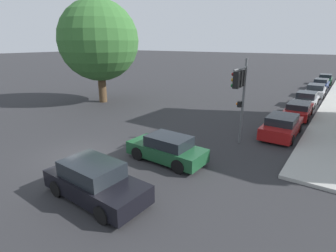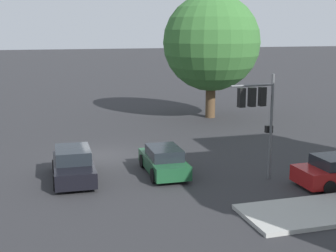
{
  "view_description": "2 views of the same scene",
  "coord_description": "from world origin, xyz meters",
  "px_view_note": "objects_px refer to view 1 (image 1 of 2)",
  "views": [
    {
      "loc": [
        11.76,
        -8.09,
        6.05
      ],
      "look_at": [
        3.78,
        3.39,
        1.55
      ],
      "focal_mm": 28.0,
      "sensor_mm": 36.0,
      "label": 1
    },
    {
      "loc": [
        26.43,
        -3.93,
        7.24
      ],
      "look_at": [
        2.1,
        3.27,
        1.97
      ],
      "focal_mm": 50.0,
      "sensor_mm": 36.0,
      "label": 2
    }
  ],
  "objects_px": {
    "street_tree": "(99,41)",
    "parked_car_0": "(282,126)",
    "traffic_signal": "(240,86)",
    "parked_car_3": "(316,90)",
    "parked_car_1": "(298,110)",
    "parked_car_5": "(325,79)",
    "crossing_car_0": "(95,182)",
    "parked_car_4": "(321,84)",
    "crossing_car_1": "(167,149)",
    "parked_car_2": "(306,99)"
  },
  "relations": [
    {
      "from": "crossing_car_1",
      "to": "parked_car_1",
      "type": "relative_size",
      "value": 0.92
    },
    {
      "from": "parked_car_3",
      "to": "parked_car_5",
      "type": "bearing_deg",
      "value": -1.23
    },
    {
      "from": "street_tree",
      "to": "traffic_signal",
      "type": "distance_m",
      "value": 16.77
    },
    {
      "from": "parked_car_4",
      "to": "crossing_car_1",
      "type": "bearing_deg",
      "value": 173.21
    },
    {
      "from": "parked_car_2",
      "to": "parked_car_4",
      "type": "distance_m",
      "value": 11.93
    },
    {
      "from": "crossing_car_1",
      "to": "parked_car_2",
      "type": "relative_size",
      "value": 1.06
    },
    {
      "from": "traffic_signal",
      "to": "crossing_car_1",
      "type": "relative_size",
      "value": 1.21
    },
    {
      "from": "crossing_car_0",
      "to": "parked_car_3",
      "type": "xyz_separation_m",
      "value": [
        4.52,
        28.88,
        -0.07
      ]
    },
    {
      "from": "traffic_signal",
      "to": "parked_car_4",
      "type": "height_order",
      "value": "traffic_signal"
    },
    {
      "from": "traffic_signal",
      "to": "parked_car_2",
      "type": "distance_m",
      "value": 14.81
    },
    {
      "from": "parked_car_4",
      "to": "parked_car_5",
      "type": "bearing_deg",
      "value": 0.54
    },
    {
      "from": "traffic_signal",
      "to": "parked_car_3",
      "type": "distance_m",
      "value": 20.74
    },
    {
      "from": "traffic_signal",
      "to": "parked_car_5",
      "type": "bearing_deg",
      "value": -96.67
    },
    {
      "from": "traffic_signal",
      "to": "parked_car_3",
      "type": "height_order",
      "value": "traffic_signal"
    },
    {
      "from": "street_tree",
      "to": "parked_car_0",
      "type": "xyz_separation_m",
      "value": [
        17.91,
        -0.37,
        -5.47
      ]
    },
    {
      "from": "parked_car_5",
      "to": "parked_car_1",
      "type": "bearing_deg",
      "value": 178.0
    },
    {
      "from": "street_tree",
      "to": "parked_car_4",
      "type": "xyz_separation_m",
      "value": [
        17.95,
        22.27,
        -5.5
      ]
    },
    {
      "from": "parked_car_3",
      "to": "parked_car_5",
      "type": "relative_size",
      "value": 1.17
    },
    {
      "from": "parked_car_0",
      "to": "parked_car_2",
      "type": "height_order",
      "value": "parked_car_0"
    },
    {
      "from": "traffic_signal",
      "to": "crossing_car_0",
      "type": "relative_size",
      "value": 1.12
    },
    {
      "from": "street_tree",
      "to": "traffic_signal",
      "type": "relative_size",
      "value": 1.96
    },
    {
      "from": "crossing_car_0",
      "to": "street_tree",
      "type": "bearing_deg",
      "value": 139.3
    },
    {
      "from": "traffic_signal",
      "to": "crossing_car_0",
      "type": "bearing_deg",
      "value": 69.59
    },
    {
      "from": "crossing_car_1",
      "to": "parked_car_2",
      "type": "bearing_deg",
      "value": -100.89
    },
    {
      "from": "parked_car_2",
      "to": "crossing_car_0",
      "type": "bearing_deg",
      "value": 169.51
    },
    {
      "from": "parked_car_0",
      "to": "parked_car_1",
      "type": "xyz_separation_m",
      "value": [
        0.1,
        5.6,
        -0.05
      ]
    },
    {
      "from": "parked_car_1",
      "to": "parked_car_5",
      "type": "relative_size",
      "value": 1.13
    },
    {
      "from": "parked_car_1",
      "to": "street_tree",
      "type": "bearing_deg",
      "value": 104.68
    },
    {
      "from": "parked_car_5",
      "to": "parked_car_2",
      "type": "bearing_deg",
      "value": 177.57
    },
    {
      "from": "parked_car_0",
      "to": "parked_car_4",
      "type": "xyz_separation_m",
      "value": [
        0.04,
        22.64,
        -0.03
      ]
    },
    {
      "from": "traffic_signal",
      "to": "parked_car_0",
      "type": "distance_m",
      "value": 5.08
    },
    {
      "from": "street_tree",
      "to": "parked_car_0",
      "type": "height_order",
      "value": "street_tree"
    },
    {
      "from": "crossing_car_1",
      "to": "parked_car_1",
      "type": "xyz_separation_m",
      "value": [
        4.15,
        13.23,
        -0.05
      ]
    },
    {
      "from": "crossing_car_1",
      "to": "parked_car_0",
      "type": "xyz_separation_m",
      "value": [
        4.06,
        7.63,
        0.0
      ]
    },
    {
      "from": "crossing_car_0",
      "to": "parked_car_4",
      "type": "bearing_deg",
      "value": 84.79
    },
    {
      "from": "street_tree",
      "to": "crossing_car_1",
      "type": "relative_size",
      "value": 2.37
    },
    {
      "from": "parked_car_0",
      "to": "crossing_car_1",
      "type": "bearing_deg",
      "value": 151.84
    },
    {
      "from": "parked_car_3",
      "to": "parked_car_4",
      "type": "xyz_separation_m",
      "value": [
        -0.05,
        5.88,
        0.0
      ]
    },
    {
      "from": "crossing_car_1",
      "to": "parked_car_0",
      "type": "bearing_deg",
      "value": -116.52
    },
    {
      "from": "street_tree",
      "to": "parked_car_1",
      "type": "xyz_separation_m",
      "value": [
        18.0,
        5.23,
        -5.53
      ]
    },
    {
      "from": "parked_car_1",
      "to": "parked_car_5",
      "type": "bearing_deg",
      "value": -1.46
    },
    {
      "from": "crossing_car_1",
      "to": "parked_car_3",
      "type": "distance_m",
      "value": 24.75
    },
    {
      "from": "crossing_car_0",
      "to": "traffic_signal",
      "type": "bearing_deg",
      "value": 74.93
    },
    {
      "from": "parked_car_2",
      "to": "parked_car_3",
      "type": "distance_m",
      "value": 6.05
    },
    {
      "from": "street_tree",
      "to": "crossing_car_0",
      "type": "xyz_separation_m",
      "value": [
        13.47,
        -12.49,
        -5.43
      ]
    },
    {
      "from": "parked_car_0",
      "to": "parked_car_5",
      "type": "height_order",
      "value": "parked_car_5"
    },
    {
      "from": "crossing_car_1",
      "to": "parked_car_2",
      "type": "distance_m",
      "value": 18.79
    },
    {
      "from": "crossing_car_0",
      "to": "parked_car_2",
      "type": "xyz_separation_m",
      "value": [
        4.4,
        22.83,
        -0.08
      ]
    },
    {
      "from": "street_tree",
      "to": "parked_car_3",
      "type": "relative_size",
      "value": 2.1
    },
    {
      "from": "parked_car_0",
      "to": "parked_car_4",
      "type": "height_order",
      "value": "parked_car_0"
    }
  ]
}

